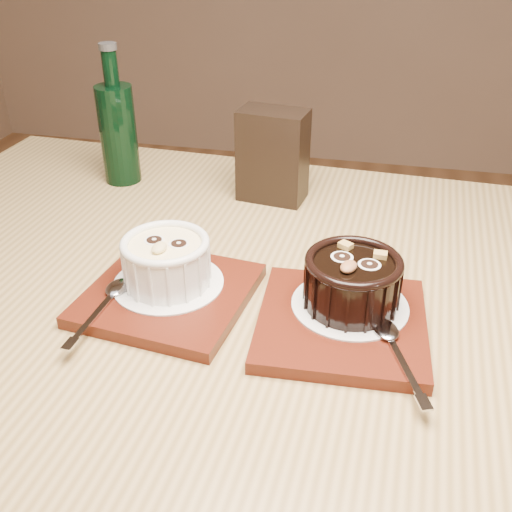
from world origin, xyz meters
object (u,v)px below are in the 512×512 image
Objects in this scene: table at (276,351)px; ramekin_white at (166,259)px; ramekin_dark at (352,280)px; condiment_stand at (273,156)px; green_bottle at (118,131)px; tray_right at (341,323)px; tray_left at (169,295)px.

table is 12.14× the size of ramekin_white.
condiment_stand is at bearing 134.31° from ramekin_dark.
green_bottle is (-0.40, 0.30, 0.04)m from ramekin_dark.
tray_right is at bearing -86.62° from ramekin_dark.
green_bottle is (-0.31, 0.27, 0.18)m from table.
table is 5.63× the size of green_bottle.
green_bottle is at bearing 160.62° from ramekin_dark.
ramekin_white reaches higher than tray_right.
ramekin_dark is at bearing -18.23° from table.
table is 6.87× the size of tray_right.
tray_right is 1.69× the size of ramekin_dark.
tray_left is at bearing -158.85° from ramekin_dark.
tray_right is at bearing -39.27° from green_bottle.
green_bottle reaches higher than table.
tray_right is at bearing -2.90° from ramekin_white.
tray_left is 0.37m from green_bottle.
tray_right is (0.20, -0.01, 0.00)m from tray_left.
tray_left is 0.82× the size of green_bottle.
condiment_stand reaches higher than table.
table is 0.14m from tray_right.
ramekin_dark reaches higher than tray_left.
ramekin_white is 0.21m from tray_right.
green_bottle reaches higher than tray_left.
ramekin_white is 0.96× the size of ramekin_dark.
condiment_stand reaches higher than ramekin_white.
condiment_stand reaches higher than tray_right.
table is 0.45m from green_bottle.
table is 11.65× the size of ramekin_dark.
condiment_stand is at bearing 114.25° from tray_right.
tray_right is 0.82× the size of green_bottle.
green_bottle is (-0.39, 0.32, 0.08)m from tray_right.
ramekin_white is at bearing -103.12° from condiment_stand.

